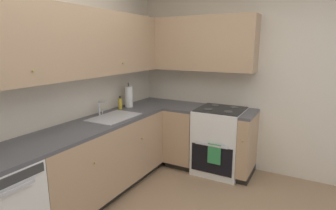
# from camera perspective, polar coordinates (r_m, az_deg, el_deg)

# --- Properties ---
(wall_back) EXTENTS (3.99, 0.05, 2.59)m
(wall_back) POSITION_cam_1_polar(r_m,az_deg,el_deg) (3.05, -24.63, 3.23)
(wall_back) COLOR beige
(wall_back) RESTS_ON ground_plane
(wall_right) EXTENTS (0.05, 3.25, 2.59)m
(wall_right) POSITION_cam_1_polar(r_m,az_deg,el_deg) (3.88, 16.26, 5.56)
(wall_right) COLOR beige
(wall_right) RESTS_ON ground_plane
(lower_cabinets_back) EXTENTS (1.85, 0.62, 0.85)m
(lower_cabinets_back) POSITION_cam_1_polar(r_m,az_deg,el_deg) (3.32, -13.94, -10.95)
(lower_cabinets_back) COLOR tan
(lower_cabinets_back) RESTS_ON ground_plane
(countertop_back) EXTENTS (3.06, 0.60, 0.03)m
(countertop_back) POSITION_cam_1_polar(r_m,az_deg,el_deg) (3.17, -14.34, -3.70)
(countertop_back) COLOR #4C4C51
(countertop_back) RESTS_ON lower_cabinets_back
(lower_cabinets_right) EXTENTS (0.62, 1.18, 0.85)m
(lower_cabinets_right) POSITION_cam_1_polar(r_m,az_deg,el_deg) (3.92, 6.81, -7.01)
(lower_cabinets_right) COLOR tan
(lower_cabinets_right) RESTS_ON ground_plane
(countertop_right) EXTENTS (0.60, 1.18, 0.03)m
(countertop_right) POSITION_cam_1_polar(r_m,az_deg,el_deg) (3.80, 6.96, -0.79)
(countertop_right) COLOR #4C4C51
(countertop_right) RESTS_ON lower_cabinets_right
(oven_range) EXTENTS (0.68, 0.62, 1.03)m
(oven_range) POSITION_cam_1_polar(r_m,az_deg,el_deg) (3.84, 10.81, -7.23)
(oven_range) COLOR white
(oven_range) RESTS_ON ground_plane
(upper_cabinets_back) EXTENTS (2.74, 0.34, 0.73)m
(upper_cabinets_back) POSITION_cam_1_polar(r_m,az_deg,el_deg) (3.05, -19.30, 12.15)
(upper_cabinets_back) COLOR tan
(upper_cabinets_right) EXTENTS (0.32, 1.71, 0.73)m
(upper_cabinets_right) POSITION_cam_1_polar(r_m,az_deg,el_deg) (3.91, 5.44, 12.64)
(upper_cabinets_right) COLOR tan
(sink) EXTENTS (0.61, 0.40, 0.10)m
(sink) POSITION_cam_1_polar(r_m,az_deg,el_deg) (3.33, -11.20, -3.21)
(sink) COLOR #B7B7BC
(sink) RESTS_ON countertop_back
(faucet) EXTENTS (0.07, 0.16, 0.18)m
(faucet) POSITION_cam_1_polar(r_m,az_deg,el_deg) (3.43, -13.89, -0.30)
(faucet) COLOR silver
(faucet) RESTS_ON countertop_back
(soap_bottle) EXTENTS (0.05, 0.05, 0.18)m
(soap_bottle) POSITION_cam_1_polar(r_m,az_deg,el_deg) (3.72, -9.99, 0.32)
(soap_bottle) COLOR gold
(soap_bottle) RESTS_ON countertop_back
(paper_towel_roll) EXTENTS (0.11, 0.11, 0.35)m
(paper_towel_roll) POSITION_cam_1_polar(r_m,az_deg,el_deg) (3.82, -8.23, 1.76)
(paper_towel_roll) COLOR white
(paper_towel_roll) RESTS_ON countertop_back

